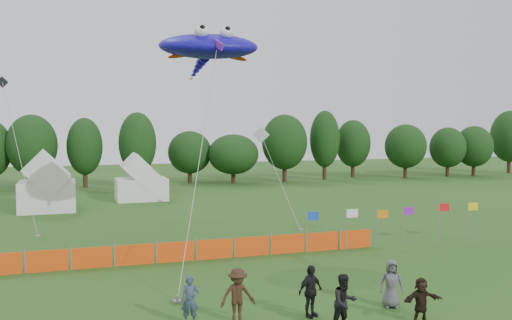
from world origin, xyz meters
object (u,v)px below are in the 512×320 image
object	(u,v)px
barrier_fence	(195,250)
spectator_b	(345,302)
spectator_c	(238,296)
spectator_d	(310,291)
tent_left	(47,186)
spectator_a	(190,300)
tent_right	(141,182)
stingray_kite	(208,48)
spectator_e	(391,284)
spectator_f	(421,300)

from	to	relation	value
barrier_fence	spectator_b	distance (m)	11.45
barrier_fence	spectator_c	distance (m)	9.37
spectator_c	spectator_d	distance (m)	2.64
tent_left	spectator_c	world-z (taller)	tent_left
spectator_c	spectator_a	bearing A→B (deg)	166.18
tent_right	stingray_kite	xyz separation A→B (m)	(1.45, -19.84, 9.56)
spectator_d	spectator_a	bearing A→B (deg)	151.82
barrier_fence	spectator_c	bearing A→B (deg)	-93.26
tent_left	spectator_e	bearing A→B (deg)	-66.25
tent_left	spectator_b	world-z (taller)	tent_left
tent_left	spectator_d	size ratio (longest dim) A/B	2.34
tent_left	spectator_e	distance (m)	32.24
spectator_a	spectator_d	bearing A→B (deg)	11.23
tent_right	spectator_f	size ratio (longest dim) A/B	2.89
spectator_f	stingray_kite	size ratio (longest dim) A/B	0.09
spectator_f	spectator_a	bearing A→B (deg)	165.54
stingray_kite	spectator_f	bearing A→B (deg)	-76.29
spectator_c	stingray_kite	world-z (taller)	stingray_kite
barrier_fence	spectator_a	xyz separation A→B (m)	(-2.12, -9.01, 0.35)
spectator_b	spectator_f	distance (m)	2.85
spectator_d	barrier_fence	bearing A→B (deg)	81.51
spectator_d	tent_left	bearing A→B (deg)	87.30
tent_right	barrier_fence	world-z (taller)	tent_right
tent_left	stingray_kite	size ratio (longest dim) A/B	0.24
spectator_d	spectator_b	bearing A→B (deg)	-92.30
barrier_fence	stingray_kite	bearing A→B (deg)	67.69
barrier_fence	spectator_e	bearing A→B (deg)	-60.57
spectator_e	stingray_kite	world-z (taller)	stingray_kite
stingray_kite	barrier_fence	bearing A→B (deg)	-112.31
spectator_e	spectator_f	xyz separation A→B (m)	(0.09, -1.77, -0.11)
spectator_b	spectator_d	xyz separation A→B (m)	(-0.53, 1.58, -0.02)
tent_left	spectator_a	distance (m)	29.50
spectator_c	tent_right	bearing A→B (deg)	86.76
spectator_e	spectator_f	world-z (taller)	spectator_e
spectator_d	spectator_e	size ratio (longest dim) A/B	1.03
spectator_b	spectator_c	size ratio (longest dim) A/B	0.99
spectator_b	barrier_fence	bearing A→B (deg)	96.23
spectator_d	spectator_c	bearing A→B (deg)	154.67
tent_right	tent_left	bearing A→B (deg)	-152.75
spectator_d	spectator_e	bearing A→B (deg)	-20.72
tent_right	spectator_c	distance (m)	33.35
spectator_a	spectator_d	size ratio (longest dim) A/B	0.92
spectator_f	tent_right	bearing A→B (deg)	100.81
tent_right	stingray_kite	bearing A→B (deg)	-85.81
stingray_kite	spectator_c	bearing A→B (deg)	-99.40
tent_right	spectator_f	world-z (taller)	tent_right
spectator_f	spectator_e	bearing A→B (deg)	95.29
spectator_e	spectator_b	bearing A→B (deg)	-131.16
tent_left	spectator_a	bearing A→B (deg)	-79.30
barrier_fence	spectator_a	bearing A→B (deg)	-103.25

